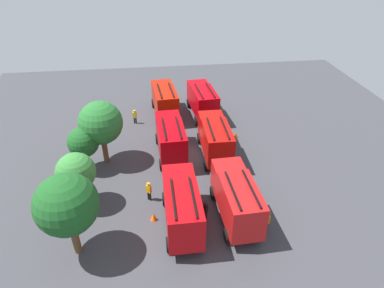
{
  "coord_description": "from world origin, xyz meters",
  "views": [
    {
      "loc": [
        -28.34,
        3.57,
        19.32
      ],
      "look_at": [
        0.0,
        0.0,
        1.4
      ],
      "focal_mm": 31.46,
      "sensor_mm": 36.0,
      "label": 1
    }
  ],
  "objects_px": {
    "fire_truck_3": "(182,205)",
    "fire_truck_4": "(171,137)",
    "fire_truck_2": "(202,100)",
    "tree_2": "(83,142)",
    "tree_1": "(76,172)",
    "traffic_cone_1": "(154,217)",
    "tree_3": "(101,123)",
    "tree_0": "(67,205)",
    "fire_truck_1": "(215,137)",
    "firefighter_0": "(149,191)",
    "firefighter_1": "(267,220)",
    "traffic_cone_0": "(236,135)",
    "firefighter_3": "(135,116)",
    "fire_truck_0": "(236,197)",
    "firefighter_2": "(206,209)",
    "fire_truck_5": "(165,100)"
  },
  "relations": [
    {
      "from": "firefighter_2",
      "to": "tree_1",
      "type": "relative_size",
      "value": 0.34
    },
    {
      "from": "fire_truck_4",
      "to": "firefighter_2",
      "type": "relative_size",
      "value": 4.43
    },
    {
      "from": "fire_truck_0",
      "to": "tree_1",
      "type": "bearing_deg",
      "value": 73.23
    },
    {
      "from": "fire_truck_4",
      "to": "fire_truck_2",
      "type": "bearing_deg",
      "value": -30.22
    },
    {
      "from": "firefighter_2",
      "to": "traffic_cone_0",
      "type": "bearing_deg",
      "value": 47.88
    },
    {
      "from": "tree_3",
      "to": "traffic_cone_1",
      "type": "distance_m",
      "value": 10.63
    },
    {
      "from": "fire_truck_0",
      "to": "fire_truck_4",
      "type": "bearing_deg",
      "value": 22.42
    },
    {
      "from": "tree_3",
      "to": "tree_0",
      "type": "bearing_deg",
      "value": 174.88
    },
    {
      "from": "fire_truck_1",
      "to": "fire_truck_3",
      "type": "height_order",
      "value": "same"
    },
    {
      "from": "firefighter_0",
      "to": "firefighter_3",
      "type": "relative_size",
      "value": 1.04
    },
    {
      "from": "fire_truck_2",
      "to": "fire_truck_4",
      "type": "height_order",
      "value": "same"
    },
    {
      "from": "firefighter_0",
      "to": "traffic_cone_1",
      "type": "xyz_separation_m",
      "value": [
        -2.46,
        -0.29,
        -0.64
      ]
    },
    {
      "from": "fire_truck_5",
      "to": "traffic_cone_0",
      "type": "bearing_deg",
      "value": -134.85
    },
    {
      "from": "tree_2",
      "to": "traffic_cone_0",
      "type": "relative_size",
      "value": 6.84
    },
    {
      "from": "tree_1",
      "to": "tree_2",
      "type": "xyz_separation_m",
      "value": [
        5.02,
        0.2,
        -0.29
      ]
    },
    {
      "from": "firefighter_2",
      "to": "tree_3",
      "type": "xyz_separation_m",
      "value": [
        9.08,
        8.55,
        3.39
      ]
    },
    {
      "from": "fire_truck_1",
      "to": "firefighter_2",
      "type": "distance_m",
      "value": 9.1
    },
    {
      "from": "firefighter_0",
      "to": "tree_1",
      "type": "bearing_deg",
      "value": -53.7
    },
    {
      "from": "fire_truck_0",
      "to": "firefighter_1",
      "type": "xyz_separation_m",
      "value": [
        -1.57,
        -2.11,
        -1.17
      ]
    },
    {
      "from": "tree_3",
      "to": "traffic_cone_1",
      "type": "bearing_deg",
      "value": -153.27
    },
    {
      "from": "tree_0",
      "to": "traffic_cone_0",
      "type": "bearing_deg",
      "value": -46.46
    },
    {
      "from": "fire_truck_4",
      "to": "tree_0",
      "type": "xyz_separation_m",
      "value": [
        -11.45,
        7.49,
        2.25
      ]
    },
    {
      "from": "firefighter_3",
      "to": "tree_1",
      "type": "distance_m",
      "value": 14.56
    },
    {
      "from": "tree_2",
      "to": "tree_3",
      "type": "height_order",
      "value": "tree_3"
    },
    {
      "from": "firefighter_2",
      "to": "tree_2",
      "type": "xyz_separation_m",
      "value": [
        7.95,
        10.19,
        2.09
      ]
    },
    {
      "from": "traffic_cone_1",
      "to": "tree_1",
      "type": "bearing_deg",
      "value": 65.6
    },
    {
      "from": "fire_truck_5",
      "to": "tree_2",
      "type": "relative_size",
      "value": 1.65
    },
    {
      "from": "firefighter_3",
      "to": "traffic_cone_0",
      "type": "height_order",
      "value": "firefighter_3"
    },
    {
      "from": "fire_truck_3",
      "to": "fire_truck_4",
      "type": "xyz_separation_m",
      "value": [
        9.9,
        0.13,
        0.0
      ]
    },
    {
      "from": "fire_truck_5",
      "to": "tree_0",
      "type": "distance_m",
      "value": 21.89
    },
    {
      "from": "tree_2",
      "to": "tree_3",
      "type": "relative_size",
      "value": 0.7
    },
    {
      "from": "fire_truck_4",
      "to": "tree_2",
      "type": "relative_size",
      "value": 1.63
    },
    {
      "from": "tree_0",
      "to": "tree_3",
      "type": "bearing_deg",
      "value": -5.12
    },
    {
      "from": "fire_truck_0",
      "to": "fire_truck_3",
      "type": "height_order",
      "value": "same"
    },
    {
      "from": "fire_truck_3",
      "to": "fire_truck_4",
      "type": "relative_size",
      "value": 0.99
    },
    {
      "from": "fire_truck_4",
      "to": "tree_1",
      "type": "distance_m",
      "value": 10.22
    },
    {
      "from": "fire_truck_1",
      "to": "firefighter_1",
      "type": "bearing_deg",
      "value": -168.27
    },
    {
      "from": "tree_1",
      "to": "traffic_cone_1",
      "type": "xyz_separation_m",
      "value": [
        -2.67,
        -5.89,
        -2.93
      ]
    },
    {
      "from": "firefighter_0",
      "to": "tree_3",
      "type": "xyz_separation_m",
      "value": [
        6.35,
        4.15,
        3.31
      ]
    },
    {
      "from": "fire_truck_0",
      "to": "tree_0",
      "type": "relative_size",
      "value": 1.11
    },
    {
      "from": "tree_0",
      "to": "traffic_cone_1",
      "type": "xyz_separation_m",
      "value": [
        2.43,
        -5.44,
        -4.04
      ]
    },
    {
      "from": "fire_truck_2",
      "to": "tree_2",
      "type": "distance_m",
      "value": 15.98
    },
    {
      "from": "firefighter_0",
      "to": "fire_truck_2",
      "type": "bearing_deg",
      "value": -166.02
    },
    {
      "from": "firefighter_1",
      "to": "traffic_cone_0",
      "type": "height_order",
      "value": "firefighter_1"
    },
    {
      "from": "traffic_cone_0",
      "to": "fire_truck_2",
      "type": "bearing_deg",
      "value": 26.94
    },
    {
      "from": "tree_0",
      "to": "firefighter_3",
      "type": "bearing_deg",
      "value": -11.17
    },
    {
      "from": "tree_2",
      "to": "traffic_cone_1",
      "type": "relative_size",
      "value": 6.2
    },
    {
      "from": "firefighter_2",
      "to": "traffic_cone_0",
      "type": "relative_size",
      "value": 2.52
    },
    {
      "from": "fire_truck_3",
      "to": "traffic_cone_0",
      "type": "distance_m",
      "value": 14.66
    },
    {
      "from": "fire_truck_5",
      "to": "traffic_cone_1",
      "type": "height_order",
      "value": "fire_truck_5"
    }
  ]
}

